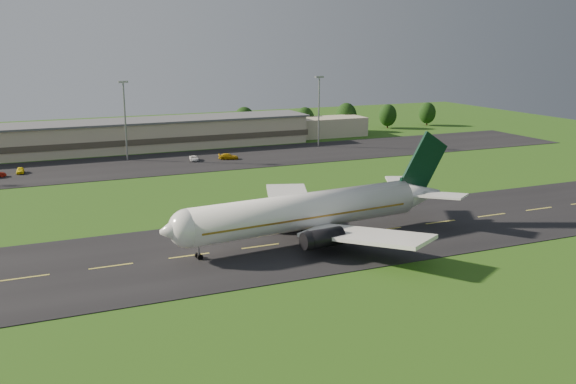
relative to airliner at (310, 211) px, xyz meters
name	(u,v)px	position (x,y,z in m)	size (l,w,h in m)	color
ground	(189,256)	(-19.24, -0.08, -4.66)	(360.00, 360.00, 0.00)	#1F4C13
taxiway	(189,256)	(-19.24, -0.08, -4.61)	(220.00, 30.00, 0.10)	black
apron	(113,167)	(-19.24, 71.92, -4.61)	(260.00, 30.00, 0.10)	black
airliner	(310,211)	(0.00, 0.00, 0.00)	(51.26, 41.98, 15.57)	white
terminal	(122,136)	(-12.84, 96.10, -0.67)	(145.00, 16.00, 8.40)	tan
light_mast_centre	(125,111)	(-14.24, 79.92, 8.08)	(2.40, 1.20, 20.35)	gray
light_mast_east	(319,103)	(40.76, 79.92, 8.08)	(2.40, 1.20, 20.35)	gray
tree_line	(174,125)	(4.62, 106.18, 0.39)	(197.14, 8.53, 10.54)	black
service_vehicle_a	(20,170)	(-40.08, 72.72, -3.86)	(1.66, 4.12, 1.41)	yellow
service_vehicle_c	(194,158)	(1.29, 72.11, -3.92)	(2.13, 4.61, 1.28)	white
service_vehicle_d	(228,156)	(10.09, 70.58, -3.81)	(2.09, 5.15, 1.49)	#CB990B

